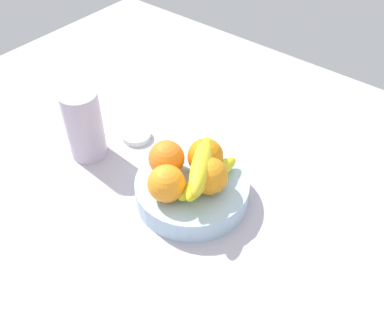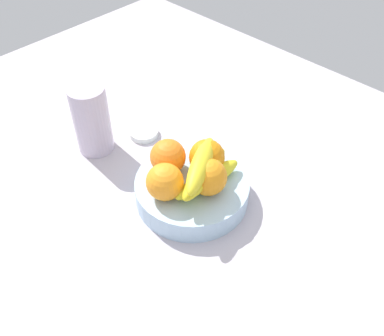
% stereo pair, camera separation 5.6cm
% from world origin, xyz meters
% --- Properties ---
extents(ground_plane, '(1.80, 1.40, 0.03)m').
position_xyz_m(ground_plane, '(0.00, 0.00, -0.01)').
color(ground_plane, '#B9AFBA').
extents(fruit_bowl, '(0.25, 0.25, 0.05)m').
position_xyz_m(fruit_bowl, '(0.02, -0.02, 0.03)').
color(fruit_bowl, '#A8C9E2').
rests_on(fruit_bowl, ground_plane).
extents(orange_front_left, '(0.08, 0.08, 0.08)m').
position_xyz_m(orange_front_left, '(0.09, -0.01, 0.09)').
color(orange_front_left, orange).
rests_on(orange_front_left, fruit_bowl).
extents(orange_front_right, '(0.08, 0.08, 0.08)m').
position_xyz_m(orange_front_right, '(0.04, 0.05, 0.09)').
color(orange_front_right, orange).
rests_on(orange_front_right, fruit_bowl).
extents(orange_center, '(0.08, 0.08, 0.08)m').
position_xyz_m(orange_center, '(-0.02, -0.02, 0.09)').
color(orange_center, orange).
rests_on(orange_center, fruit_bowl).
extents(orange_back_left, '(0.08, 0.08, 0.08)m').
position_xyz_m(orange_back_left, '(0.02, -0.06, 0.09)').
color(orange_back_left, orange).
rests_on(orange_back_left, fruit_bowl).
extents(banana_bunch, '(0.12, 0.18, 0.08)m').
position_xyz_m(banana_bunch, '(-0.01, -0.02, 0.09)').
color(banana_bunch, yellow).
rests_on(banana_bunch, fruit_bowl).
extents(thermos_tumbler, '(0.09, 0.09, 0.18)m').
position_xyz_m(thermos_tumbler, '(0.31, 0.03, 0.09)').
color(thermos_tumbler, '#BCAFC6').
rests_on(thermos_tumbler, ground_plane).
extents(jar_lid, '(0.07, 0.07, 0.01)m').
position_xyz_m(jar_lid, '(0.26, -0.09, 0.01)').
color(jar_lid, silver).
rests_on(jar_lid, ground_plane).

